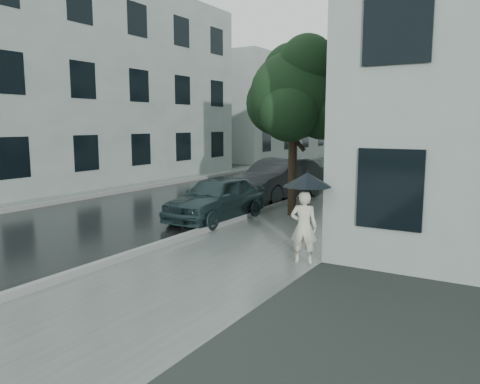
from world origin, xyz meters
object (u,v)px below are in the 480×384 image
Objects in this scene: street_tree at (295,94)px; car_far at (279,179)px; car_near at (217,198)px; pedestrian at (304,227)px; lamp_post at (330,127)px.

street_tree reaches higher than car_far.
street_tree is 1.17× the size of car_far.
car_near is at bearing -130.43° from street_tree.
car_near is (-3.90, 2.75, -0.09)m from pedestrian.
street_tree is (-2.30, 4.63, 2.94)m from pedestrian.
pedestrian is at bearing -63.58° from street_tree.
pedestrian is 0.32× the size of lamp_post.
pedestrian is 8.19m from car_far.
lamp_post reaches higher than car_near.
car_near is (-1.28, -5.87, -2.04)m from lamp_post.
street_tree is 3.91m from car_near.
car_far reaches higher than pedestrian.
car_near is at bearing -104.49° from lamp_post.
pedestrian is 0.39× the size of car_near.
pedestrian reaches higher than car_near.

